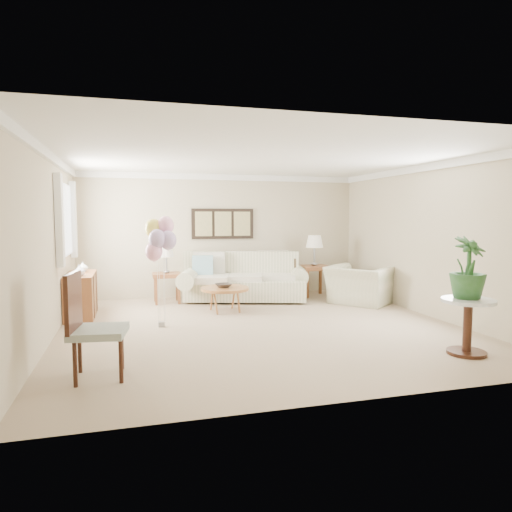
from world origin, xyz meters
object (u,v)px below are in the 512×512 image
Objects in this scene: sofa at (245,281)px; balloon_cluster at (160,237)px; armchair at (360,285)px; coffee_table at (225,289)px; accent_chair at (90,324)px.

balloon_cluster is at bearing -133.83° from sofa.
coffee_table is at bearing 52.75° from armchair.
balloon_cluster reaches higher than sofa.
sofa is 3.34× the size of coffee_table.
armchair is (2.70, 0.04, -0.04)m from coffee_table.
accent_chair is 0.66× the size of balloon_cluster.
armchair is at bearing -25.24° from sofa.
coffee_table is 1.76m from balloon_cluster.
balloon_cluster reaches higher than accent_chair.
coffee_table is 0.77× the size of accent_chair.
sofa is 1.20m from coffee_table.
accent_chair is (-2.04, -2.96, 0.18)m from coffee_table.
coffee_table is 0.76× the size of armchair.
coffee_table is (-0.62, -1.02, 0.02)m from sofa.
sofa reaches higher than coffee_table.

